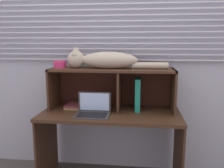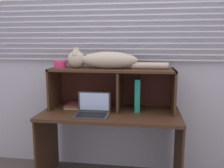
# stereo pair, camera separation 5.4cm
# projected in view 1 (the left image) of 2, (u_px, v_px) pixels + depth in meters

# --- Properties ---
(back_panel_with_blinds) EXTENTS (4.40, 0.08, 2.50)m
(back_panel_with_blinds) POSITION_uv_depth(u_px,v_px,m) (115.00, 55.00, 2.60)
(back_panel_with_blinds) COLOR #ABB3C0
(back_panel_with_blinds) RESTS_ON ground
(desk) EXTENTS (1.33, 0.63, 0.73)m
(desk) POSITION_uv_depth(u_px,v_px,m) (111.00, 127.00, 2.37)
(desk) COLOR #3E2718
(desk) RESTS_ON ground
(hutch_shelf_unit) EXTENTS (1.21, 0.37, 0.41)m
(hutch_shelf_unit) POSITION_uv_depth(u_px,v_px,m) (113.00, 80.00, 2.44)
(hutch_shelf_unit) COLOR #3E2718
(hutch_shelf_unit) RESTS_ON desk
(cat) EXTENTS (0.98, 0.18, 0.21)m
(cat) POSITION_uv_depth(u_px,v_px,m) (103.00, 60.00, 2.39)
(cat) COLOR #B7AF98
(cat) RESTS_ON hutch_shelf_unit
(laptop) EXTENTS (0.31, 0.24, 0.20)m
(laptop) POSITION_uv_depth(u_px,v_px,m) (93.00, 111.00, 2.26)
(laptop) COLOR #373737
(laptop) RESTS_ON desk
(binder_upright) EXTENTS (0.05, 0.22, 0.32)m
(binder_upright) POSITION_uv_depth(u_px,v_px,m) (138.00, 94.00, 2.40)
(binder_upright) COLOR #1A836D
(binder_upright) RESTS_ON desk
(book_stack) EXTENTS (0.19, 0.22, 0.04)m
(book_stack) POSITION_uv_depth(u_px,v_px,m) (76.00, 106.00, 2.51)
(book_stack) COLOR tan
(book_stack) RESTS_ON desk
(small_basket) EXTENTS (0.12, 0.12, 0.07)m
(small_basket) POSITION_uv_depth(u_px,v_px,m) (60.00, 64.00, 2.45)
(small_basket) COLOR #D4306B
(small_basket) RESTS_ON hutch_shelf_unit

